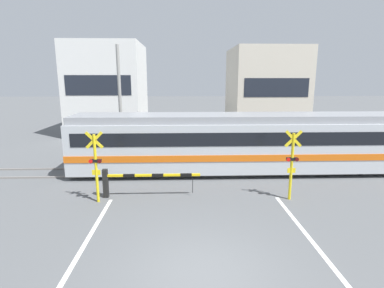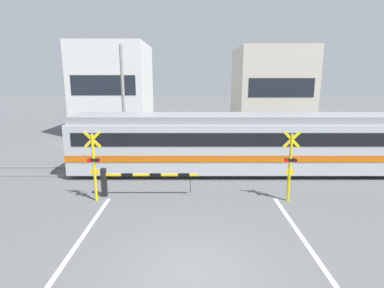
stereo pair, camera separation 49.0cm
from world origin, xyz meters
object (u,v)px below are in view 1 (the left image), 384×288
(crossing_signal_left, at_px, (96,164))
(commuter_train, at_px, (249,141))
(crossing_signal_right, at_px, (292,162))
(crossing_barrier_far, at_px, (234,147))
(pedestrian, at_px, (201,136))
(crossing_barrier_near, at_px, (130,179))

(crossing_signal_left, bearing_deg, commuter_train, 28.86)
(crossing_signal_left, height_order, crossing_signal_right, same)
(crossing_barrier_far, xyz_separation_m, crossing_signal_right, (1.20, -6.35, 0.80))
(crossing_barrier_far, distance_m, pedestrian, 2.96)
(commuter_train, xyz_separation_m, crossing_barrier_far, (-0.31, 2.61, -0.87))
(crossing_barrier_near, bearing_deg, crossing_signal_right, -4.19)
(crossing_barrier_near, relative_size, crossing_barrier_far, 1.00)
(commuter_train, xyz_separation_m, crossing_barrier_near, (-5.59, -3.27, -0.87))
(crossing_barrier_near, distance_m, pedestrian, 8.85)
(crossing_barrier_near, height_order, crossing_barrier_far, same)
(crossing_signal_left, bearing_deg, crossing_signal_right, 0.00)
(crossing_barrier_near, distance_m, crossing_signal_right, 6.54)
(crossing_barrier_far, xyz_separation_m, crossing_signal_left, (-6.48, -6.35, 0.80))
(crossing_signal_right, bearing_deg, commuter_train, 103.34)
(crossing_barrier_far, height_order, crossing_signal_right, crossing_signal_right)
(crossing_barrier_far, xyz_separation_m, pedestrian, (-1.86, 2.29, 0.27))
(crossing_signal_left, relative_size, crossing_signal_right, 1.00)
(crossing_signal_right, bearing_deg, crossing_signal_left, 180.00)
(crossing_barrier_far, bearing_deg, crossing_signal_left, -135.56)
(crossing_signal_right, relative_size, pedestrian, 1.61)
(commuter_train, bearing_deg, crossing_signal_right, -76.66)
(crossing_signal_left, distance_m, pedestrian, 9.81)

